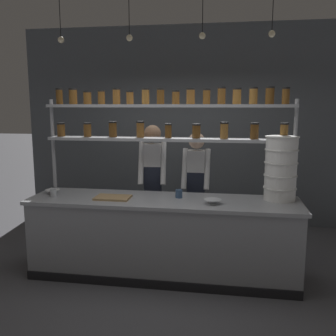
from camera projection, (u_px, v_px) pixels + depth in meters
The scene contains 13 objects.
ground_plane at pixel (163, 274), 4.44m from camera, with size 40.00×40.00×0.00m, color #4C4C51.
back_wall at pixel (185, 126), 6.28m from camera, with size 5.50×0.12×3.26m, color #4C5156.
prep_counter at pixel (163, 237), 4.36m from camera, with size 3.10×0.76×0.92m.
spice_shelf_unit at pixel (168, 122), 4.46m from camera, with size 2.99×0.28×2.19m.
chef_left at pixel (153, 180), 4.93m from camera, with size 0.38×0.31×1.73m.
chef_center at pixel (196, 186), 4.88m from camera, with size 0.36×0.29×1.64m.
container_stack at pixel (281, 168), 4.19m from camera, with size 0.37×0.37×0.72m.
cutting_board at pixel (113, 198), 4.30m from camera, with size 0.40×0.26×0.02m.
prep_bowl_near_left at pixel (53, 192), 4.55m from camera, with size 0.18×0.18×0.05m.
prep_bowl_center_front at pixel (213, 202), 4.06m from camera, with size 0.19×0.19×0.05m.
serving_cup_front at pixel (53, 193), 4.39m from camera, with size 0.08×0.08×0.10m.
serving_cup_by_board at pixel (179, 194), 4.33m from camera, with size 0.08×0.08×0.09m.
pendant_light_row at pixel (163, 35), 3.98m from camera, with size 2.35×0.07×0.55m.
Camera 1 is at (0.72, -4.10, 1.98)m, focal length 40.00 mm.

